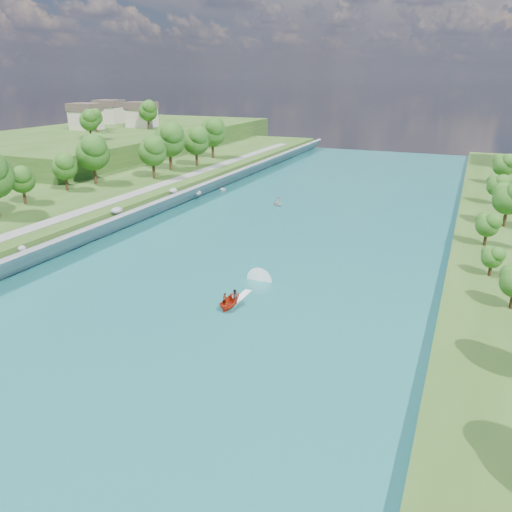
% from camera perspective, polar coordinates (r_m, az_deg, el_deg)
% --- Properties ---
extents(ground, '(260.00, 260.00, 0.00)m').
position_cam_1_polar(ground, '(59.54, -8.01, -5.84)').
color(ground, '#2D5119').
rests_on(ground, ground).
extents(river_water, '(55.00, 240.00, 0.10)m').
position_cam_1_polar(river_water, '(75.91, -0.25, 0.17)').
color(river_water, '#185C5D').
rests_on(river_water, ground).
extents(berm_west, '(45.00, 240.00, 3.50)m').
position_cam_1_polar(berm_west, '(105.07, -26.20, 4.67)').
color(berm_west, '#2D5119').
rests_on(berm_west, ground).
extents(ridge_west, '(60.00, 120.00, 9.00)m').
position_cam_1_polar(ridge_west, '(180.37, -15.26, 12.46)').
color(ridge_west, '#2D5119').
rests_on(ridge_west, ground).
extents(riprap_bank, '(4.52, 236.00, 4.42)m').
position_cam_1_polar(riprap_bank, '(87.67, -16.24, 3.28)').
color(riprap_bank, slate).
rests_on(riprap_bank, ground).
extents(riverside_path, '(3.00, 200.00, 0.10)m').
position_cam_1_polar(riverside_path, '(92.26, -19.16, 4.91)').
color(riverside_path, gray).
rests_on(riverside_path, berm_west).
extents(ridge_houses, '(29.50, 29.50, 8.40)m').
position_cam_1_polar(ridge_houses, '(187.29, -16.09, 15.35)').
color(ridge_houses, beige).
rests_on(ridge_houses, ridge_west).
extents(trees_west, '(17.92, 154.17, 13.81)m').
position_cam_1_polar(trees_west, '(95.28, -25.50, 8.26)').
color(trees_west, '#175015').
rests_on(trees_west, berm_west).
extents(trees_ridge, '(16.50, 44.09, 10.91)m').
position_cam_1_polar(trees_ridge, '(167.94, -14.91, 15.19)').
color(trees_ridge, '#175015').
rests_on(trees_ridge, ridge_west).
extents(motorboat, '(3.60, 18.70, 2.15)m').
position_cam_1_polar(motorboat, '(60.04, -2.25, -4.66)').
color(motorboat, red).
rests_on(motorboat, river_water).
extents(raft, '(3.75, 3.76, 1.72)m').
position_cam_1_polar(raft, '(105.25, 2.53, 6.02)').
color(raft, '#9A9EA3').
rests_on(raft, river_water).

